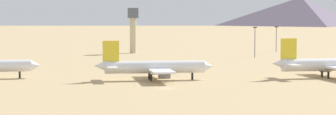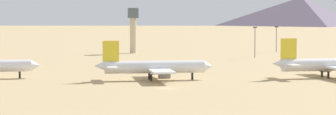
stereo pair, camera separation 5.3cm
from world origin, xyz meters
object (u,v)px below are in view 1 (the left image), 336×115
at_px(parked_jet_yellow_5, 329,65).
at_px(light_pole_mid, 255,40).
at_px(parked_jet_yellow_4, 154,67).
at_px(control_tower, 133,26).
at_px(light_pole_west, 276,37).

relative_size(parked_jet_yellow_5, light_pole_mid, 2.75).
xyz_separation_m(parked_jet_yellow_4, light_pole_mid, (56.01, 100.21, 4.19)).
xyz_separation_m(parked_jet_yellow_4, control_tower, (3.23, 142.20, 9.69)).
distance_m(control_tower, light_pole_mid, 67.67).
xyz_separation_m(control_tower, light_pole_west, (74.25, 0.60, -5.96)).
bearing_deg(light_pole_mid, parked_jet_yellow_4, -119.20).
xyz_separation_m(control_tower, light_pole_mid, (52.78, -41.99, -5.50)).
bearing_deg(parked_jet_yellow_4, light_pole_mid, 58.85).
height_order(control_tower, light_pole_mid, control_tower).
bearing_deg(light_pole_mid, light_pole_west, 63.25).
xyz_separation_m(parked_jet_yellow_4, light_pole_west, (77.48, 142.80, 3.74)).
xyz_separation_m(parked_jet_yellow_5, light_pole_west, (20.78, 141.13, 3.60)).
xyz_separation_m(parked_jet_yellow_5, control_tower, (-53.47, 140.53, 9.55)).
bearing_deg(parked_jet_yellow_4, parked_jet_yellow_5, -0.25).
height_order(parked_jet_yellow_5, control_tower, control_tower).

